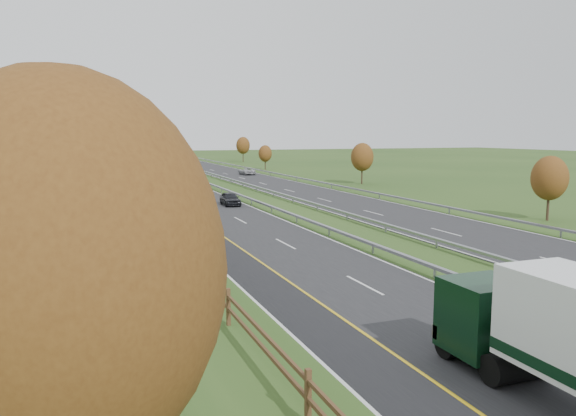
% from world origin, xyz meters
% --- Properties ---
extents(ground, '(400.00, 400.00, 0.00)m').
position_xyz_m(ground, '(8.00, 55.00, 0.00)').
color(ground, '#284418').
rests_on(ground, ground).
extents(near_carriageway, '(10.50, 200.00, 0.04)m').
position_xyz_m(near_carriageway, '(0.00, 60.00, 0.02)').
color(near_carriageway, black).
rests_on(near_carriageway, ground).
extents(far_carriageway, '(10.50, 200.00, 0.04)m').
position_xyz_m(far_carriageway, '(16.50, 60.00, 0.02)').
color(far_carriageway, black).
rests_on(far_carriageway, ground).
extents(hard_shoulder, '(3.00, 200.00, 0.04)m').
position_xyz_m(hard_shoulder, '(-3.75, 60.00, 0.02)').
color(hard_shoulder, black).
rests_on(hard_shoulder, ground).
extents(lane_markings, '(26.75, 200.00, 0.01)m').
position_xyz_m(lane_markings, '(6.40, 59.88, 0.05)').
color(lane_markings, silver).
rests_on(lane_markings, near_carriageway).
extents(embankment_left, '(12.00, 200.00, 2.00)m').
position_xyz_m(embankment_left, '(-13.00, 60.00, 1.00)').
color(embankment_left, '#284418').
rests_on(embankment_left, ground).
extents(hedge_left, '(2.20, 180.00, 1.10)m').
position_xyz_m(hedge_left, '(-15.00, 60.00, 2.55)').
color(hedge_left, '#393D19').
rests_on(hedge_left, embankment_left).
extents(fence_left, '(0.12, 189.06, 1.20)m').
position_xyz_m(fence_left, '(-8.50, 59.59, 2.73)').
color(fence_left, '#422B19').
rests_on(fence_left, embankment_left).
extents(median_barrier_near, '(0.32, 200.00, 0.71)m').
position_xyz_m(median_barrier_near, '(5.70, 60.00, 0.61)').
color(median_barrier_near, gray).
rests_on(median_barrier_near, ground).
extents(median_barrier_far, '(0.32, 200.00, 0.71)m').
position_xyz_m(median_barrier_far, '(10.80, 60.00, 0.61)').
color(median_barrier_far, gray).
rests_on(median_barrier_far, ground).
extents(outer_barrier_far, '(0.32, 200.00, 0.71)m').
position_xyz_m(outer_barrier_far, '(22.30, 60.00, 0.62)').
color(outer_barrier_far, gray).
rests_on(outer_barrier_far, ground).
extents(trees_left, '(6.64, 164.30, 7.66)m').
position_xyz_m(trees_left, '(-12.64, 56.63, 6.37)').
color(trees_left, '#2D2116').
rests_on(trees_left, embankment_left).
extents(trees_far, '(8.45, 118.60, 7.12)m').
position_xyz_m(trees_far, '(29.80, 89.21, 4.25)').
color(trees_far, '#2D2116').
rests_on(trees_far, ground).
extents(road_tanker, '(2.40, 11.22, 3.46)m').
position_xyz_m(road_tanker, '(-1.33, 111.12, 1.86)').
color(road_tanker, silver).
rests_on(road_tanker, near_carriageway).
extents(car_dark_near, '(1.86, 4.42, 1.49)m').
position_xyz_m(car_dark_near, '(3.24, 46.06, 0.79)').
color(car_dark_near, black).
rests_on(car_dark_near, near_carriageway).
extents(car_silver_mid, '(2.01, 4.31, 1.37)m').
position_xyz_m(car_silver_mid, '(-1.60, 69.08, 0.72)').
color(car_silver_mid, silver).
rests_on(car_silver_mid, near_carriageway).
extents(car_small_far, '(2.40, 4.93, 1.38)m').
position_xyz_m(car_small_far, '(-0.46, 121.71, 0.73)').
color(car_small_far, '#13183D').
rests_on(car_small_far, near_carriageway).
extents(car_oncoming, '(2.41, 4.95, 1.36)m').
position_xyz_m(car_oncoming, '(18.49, 90.90, 0.72)').
color(car_oncoming, '#ABAAAF').
rests_on(car_oncoming, far_carriageway).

